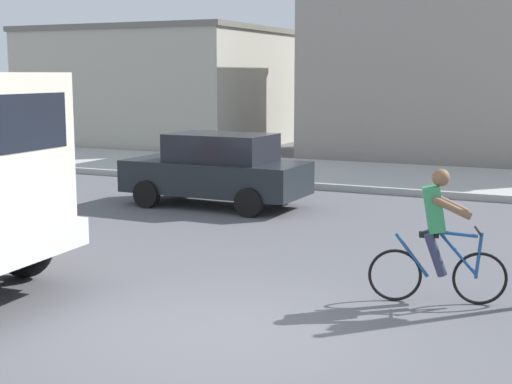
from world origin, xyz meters
TOP-DOWN VIEW (x-y plane):
  - ground_plane at (0.00, 0.00)m, footprint 120.00×120.00m
  - sidewalk_far at (0.00, 12.82)m, footprint 80.00×5.00m
  - cyclist at (1.78, 2.15)m, footprint 1.67×0.63m
  - car_red_near at (-4.01, 7.22)m, footprint 4.03×1.93m
  - building_corner_left at (-12.91, 19.17)m, footprint 9.33×7.50m
  - building_mid_block at (0.06, 19.14)m, footprint 11.69×6.64m

SIDE VIEW (x-z plane):
  - ground_plane at x=0.00m, z-range 0.00..0.00m
  - sidewalk_far at x=0.00m, z-range 0.00..0.16m
  - car_red_near at x=-4.01m, z-range 0.02..1.62m
  - cyclist at x=1.78m, z-range 0.00..1.72m
  - building_corner_left at x=-12.91m, z-range 0.00..4.70m
  - building_mid_block at x=0.06m, z-range 0.00..5.97m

